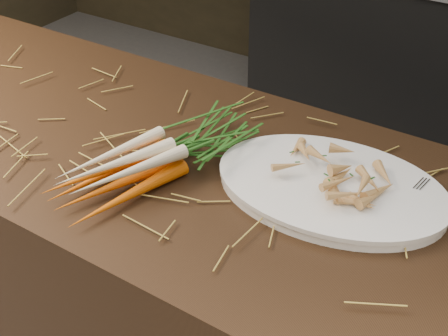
{
  "coord_description": "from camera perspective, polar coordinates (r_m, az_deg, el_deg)",
  "views": [
    {
      "loc": [
        0.75,
        -0.51,
        1.61
      ],
      "look_at": [
        0.28,
        0.24,
        0.96
      ],
      "focal_mm": 45.0,
      "sensor_mm": 36.0,
      "label": 1
    }
  ],
  "objects": [
    {
      "name": "serving_platter",
      "position": [
        1.14,
        10.72,
        -2.04
      ],
      "size": [
        0.5,
        0.36,
        0.02
      ],
      "primitive_type": null,
      "rotation": [
        0.0,
        0.0,
        0.12
      ],
      "color": "white",
      "rests_on": "main_counter"
    },
    {
      "name": "straw_bedding",
      "position": [
        1.31,
        -8.98,
        3.36
      ],
      "size": [
        1.4,
        0.6,
        0.02
      ],
      "primitive_type": null,
      "color": "olive",
      "rests_on": "main_counter"
    },
    {
      "name": "serving_fork",
      "position": [
        1.1,
        18.67,
        -4.21
      ],
      "size": [
        0.04,
        0.17,
        0.0
      ],
      "primitive_type": "cube",
      "rotation": [
        0.0,
        0.0,
        -0.16
      ],
      "color": "silver",
      "rests_on": "serving_platter"
    },
    {
      "name": "back_counter",
      "position": [
        2.97,
        21.04,
        10.25
      ],
      "size": [
        1.82,
        0.62,
        0.84
      ],
      "color": "black",
      "rests_on": "ground"
    },
    {
      "name": "main_counter",
      "position": [
        1.6,
        -7.44,
        -10.59
      ],
      "size": [
        2.4,
        0.7,
        0.9
      ],
      "primitive_type": "cube",
      "color": "black",
      "rests_on": "ground"
    },
    {
      "name": "roasted_veg_heap",
      "position": [
        1.12,
        10.94,
        -0.52
      ],
      "size": [
        0.24,
        0.19,
        0.05
      ],
      "primitive_type": null,
      "rotation": [
        0.0,
        0.0,
        0.12
      ],
      "color": "#A87744",
      "rests_on": "serving_platter"
    },
    {
      "name": "root_veg_bunch",
      "position": [
        1.19,
        -4.59,
        2.18
      ],
      "size": [
        0.3,
        0.52,
        0.09
      ],
      "rotation": [
        0.0,
        0.0,
        -0.35
      ],
      "color": "#C05507",
      "rests_on": "main_counter"
    }
  ]
}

